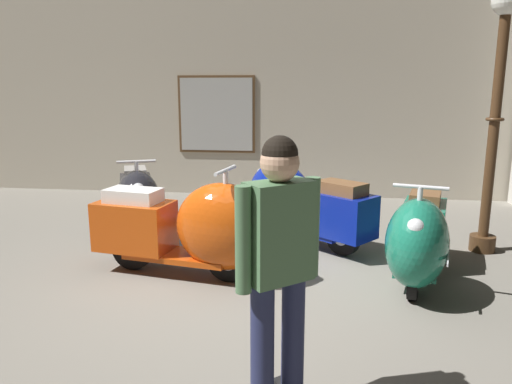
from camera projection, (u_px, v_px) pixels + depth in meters
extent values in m
plane|color=slate|center=(226.00, 288.00, 4.49)|extent=(60.00, 60.00, 0.00)
cube|color=#BCB29E|center=(270.00, 81.00, 8.14)|extent=(18.00, 0.20, 3.89)
cube|color=brown|center=(216.00, 114.00, 8.25)|extent=(1.32, 0.03, 1.30)
cube|color=#B2B2AD|center=(216.00, 115.00, 8.24)|extent=(1.24, 0.01, 1.22)
cylinder|color=black|center=(140.00, 227.00, 5.77)|extent=(0.23, 0.41, 0.41)
cylinder|color=silver|center=(140.00, 227.00, 5.77)|extent=(0.16, 0.21, 0.18)
cylinder|color=black|center=(137.00, 208.00, 6.68)|extent=(0.23, 0.41, 0.41)
cylinder|color=silver|center=(137.00, 208.00, 6.68)|extent=(0.16, 0.21, 0.18)
cube|color=black|center=(138.00, 218.00, 6.23)|extent=(0.70, 1.03, 0.05)
ellipsoid|color=black|center=(138.00, 202.00, 5.76)|extent=(0.81, 0.99, 0.77)
cube|color=black|center=(136.00, 193.00, 6.59)|extent=(0.64, 0.79, 0.45)
cube|color=gray|center=(135.00, 172.00, 6.53)|extent=(0.45, 0.56, 0.12)
sphere|color=silver|center=(138.00, 190.00, 5.45)|extent=(0.15, 0.15, 0.15)
cylinder|color=silver|center=(137.00, 174.00, 5.66)|extent=(0.04, 0.04, 0.28)
cylinder|color=silver|center=(136.00, 162.00, 5.63)|extent=(0.42, 0.20, 0.03)
cylinder|color=black|center=(229.00, 259.00, 4.63)|extent=(0.45, 0.17, 0.44)
cylinder|color=silver|center=(229.00, 259.00, 4.63)|extent=(0.22, 0.14, 0.20)
cylinder|color=black|center=(132.00, 248.00, 4.94)|extent=(0.45, 0.17, 0.44)
cylinder|color=silver|center=(132.00, 248.00, 4.94)|extent=(0.22, 0.14, 0.20)
cube|color=#C6470F|center=(179.00, 255.00, 4.79)|extent=(1.11, 0.58, 0.06)
ellipsoid|color=#C6470F|center=(223.00, 227.00, 4.58)|extent=(1.02, 0.74, 0.84)
cube|color=#C6470F|center=(135.00, 226.00, 4.87)|extent=(0.82, 0.57, 0.49)
cube|color=silver|center=(133.00, 195.00, 4.81)|extent=(0.58, 0.40, 0.13)
sphere|color=silver|center=(254.00, 205.00, 4.44)|extent=(0.17, 0.17, 0.17)
cylinder|color=silver|center=(226.00, 187.00, 4.49)|extent=(0.05, 0.05, 0.31)
cylinder|color=silver|center=(226.00, 170.00, 4.45)|extent=(0.12, 0.49, 0.04)
cube|color=silver|center=(233.00, 224.00, 4.85)|extent=(0.74, 0.15, 0.03)
cylinder|color=black|center=(276.00, 218.00, 6.09)|extent=(0.39, 0.34, 0.43)
cylinder|color=silver|center=(276.00, 218.00, 6.09)|extent=(0.22, 0.20, 0.19)
cylinder|color=black|center=(343.00, 236.00, 5.36)|extent=(0.39, 0.34, 0.43)
cylinder|color=silver|center=(343.00, 236.00, 5.36)|extent=(0.22, 0.20, 0.19)
cube|color=navy|center=(307.00, 228.00, 5.73)|extent=(1.04, 0.95, 0.05)
ellipsoid|color=navy|center=(279.00, 195.00, 5.98)|extent=(1.06, 1.01, 0.82)
cube|color=navy|center=(340.00, 215.00, 5.34)|extent=(0.84, 0.80, 0.48)
cube|color=brown|center=(341.00, 188.00, 5.28)|extent=(0.59, 0.56, 0.13)
sphere|color=silver|center=(262.00, 174.00, 6.15)|extent=(0.16, 0.16, 0.16)
cylinder|color=silver|center=(278.00, 165.00, 5.93)|extent=(0.05, 0.05, 0.30)
cylinder|color=silver|center=(278.00, 153.00, 5.90)|extent=(0.33, 0.39, 0.03)
cube|color=silver|center=(264.00, 203.00, 5.81)|extent=(0.57, 0.47, 0.03)
cylinder|color=black|center=(414.00, 276.00, 4.24)|extent=(0.19, 0.42, 0.41)
cylinder|color=silver|center=(414.00, 276.00, 4.24)|extent=(0.14, 0.21, 0.19)
cylinder|color=black|center=(422.00, 244.00, 5.12)|extent=(0.19, 0.42, 0.41)
cylinder|color=silver|center=(422.00, 244.00, 5.12)|extent=(0.14, 0.21, 0.19)
cube|color=#196B51|center=(418.00, 261.00, 4.68)|extent=(0.62, 1.04, 0.05)
ellipsoid|color=#196B51|center=(417.00, 243.00, 4.22)|extent=(0.75, 0.98, 0.78)
cube|color=#196B51|center=(423.00, 224.00, 5.03)|extent=(0.58, 0.78, 0.45)
cube|color=brown|center=(425.00, 197.00, 4.97)|extent=(0.41, 0.55, 0.12)
sphere|color=silver|center=(416.00, 228.00, 3.91)|extent=(0.15, 0.15, 0.15)
cylinder|color=silver|center=(419.00, 203.00, 4.12)|extent=(0.05, 0.05, 0.29)
cylinder|color=silver|center=(421.00, 187.00, 4.09)|extent=(0.45, 0.15, 0.03)
cube|color=silver|center=(449.00, 252.00, 4.13)|extent=(0.20, 0.67, 0.02)
cylinder|color=#472D19|center=(482.00, 243.00, 5.52)|extent=(0.28, 0.28, 0.18)
cylinder|color=#472D19|center=(494.00, 130.00, 5.25)|extent=(0.11, 0.11, 2.39)
torus|color=#472D19|center=(495.00, 119.00, 5.23)|extent=(0.19, 0.19, 0.04)
sphere|color=white|center=(507.00, 0.00, 4.97)|extent=(0.31, 0.31, 0.31)
cylinder|color=#23284C|center=(293.00, 328.00, 2.79)|extent=(0.13, 0.13, 0.78)
cylinder|color=#23284C|center=(262.00, 337.00, 2.68)|extent=(0.13, 0.13, 0.78)
cube|color=#4C724C|center=(279.00, 232.00, 2.61)|extent=(0.40, 0.38, 0.55)
cylinder|color=#4C724C|center=(312.00, 227.00, 2.73)|extent=(0.09, 0.09, 0.57)
cylinder|color=#4C724C|center=(243.00, 240.00, 2.50)|extent=(0.09, 0.09, 0.57)
sphere|color=tan|center=(280.00, 163.00, 2.53)|extent=(0.21, 0.21, 0.21)
sphere|color=black|center=(280.00, 154.00, 2.52)|extent=(0.19, 0.19, 0.19)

